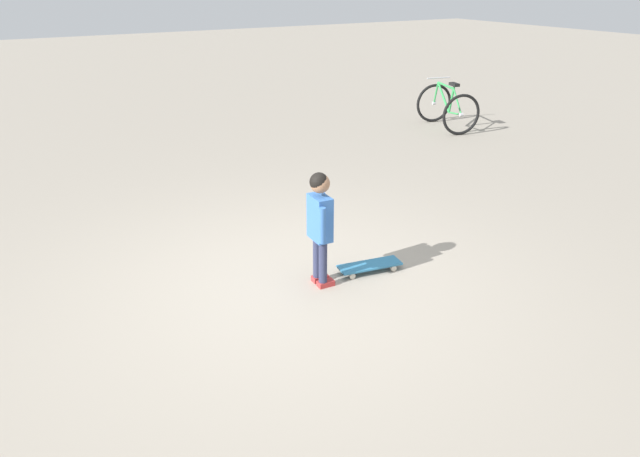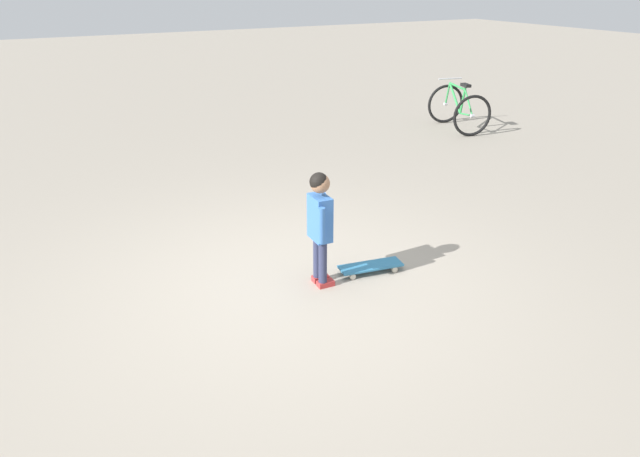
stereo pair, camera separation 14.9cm
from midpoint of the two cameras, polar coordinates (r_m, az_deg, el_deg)
The scene contains 4 objects.
ground_plane at distance 5.22m, azimuth -3.85°, elevation -5.66°, with size 50.00×50.00×0.00m, color #9E9384.
child_person at distance 4.95m, azimuth -0.85°, elevation 1.12°, with size 0.36×0.23×1.06m.
skateboard at distance 5.44m, azimuth 4.17°, elevation -3.69°, with size 0.29×0.63×0.07m.
bicycle_near at distance 10.80m, azimuth 12.10°, elevation 11.67°, with size 1.21×0.94×0.85m.
Camera 1 is at (-4.05, 2.05, 2.57)m, focal length 32.28 mm.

